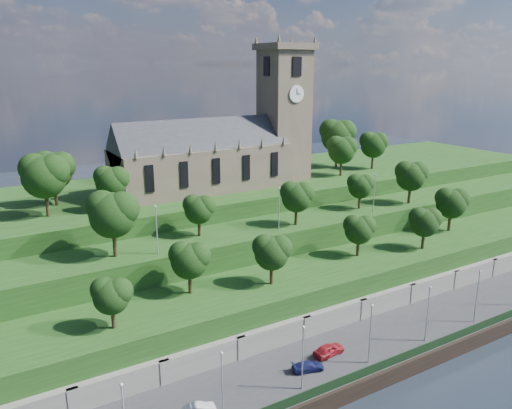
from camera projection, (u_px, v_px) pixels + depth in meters
ground at (394, 382)px, 60.71m from camera, size 320.00×320.00×0.00m
promenade at (361, 352)px, 65.42m from camera, size 160.00×12.00×2.00m
quay_wall at (395, 375)px, 60.37m from camera, size 160.00×0.50×2.20m
fence at (392, 361)px, 60.51m from camera, size 160.00×0.10×1.20m
retaining_wall at (332, 322)px, 69.97m from camera, size 160.00×2.10×5.00m
embankment_lower at (307, 296)px, 74.56m from camera, size 160.00×12.00×8.00m
embankment_upper at (268, 259)px, 83.15m from camera, size 160.00×10.00×12.00m
hilltop at (213, 218)px, 100.16m from camera, size 160.00×32.00×15.00m
church at (225, 147)px, 93.15m from camera, size 38.60×12.35×27.60m
trees_lower at (338, 233)px, 75.07m from camera, size 67.73×9.06×8.07m
trees_upper at (271, 195)px, 79.08m from camera, size 61.74×7.89×9.27m
trees_hilltop at (239, 152)px, 94.22m from camera, size 74.50×16.02×10.74m
lamp_posts_promenade at (370, 329)px, 60.03m from camera, size 60.36×0.36×7.91m
lamp_posts_upper at (279, 205)px, 77.93m from camera, size 40.36×0.36×7.00m
car_left at (329, 350)px, 62.74m from camera, size 4.53×2.21×1.49m
car_middle at (199, 409)px, 52.15m from camera, size 3.72×1.91×1.17m
car_right at (308, 366)px, 59.55m from camera, size 4.23×2.59×1.15m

